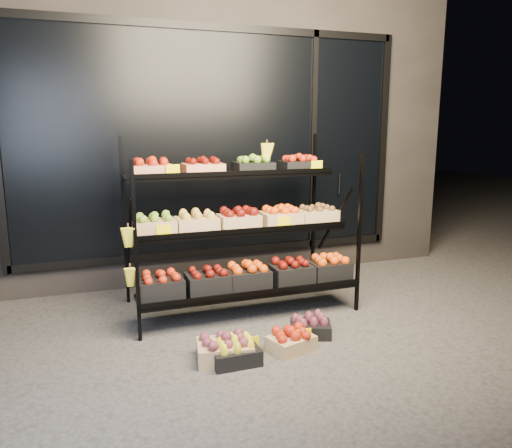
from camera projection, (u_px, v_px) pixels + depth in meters
name	position (u px, v px, depth m)	size (l,w,h in m)	color
ground	(263.00, 332.00, 4.31)	(24.00, 24.00, 0.00)	#514F4C
building	(193.00, 125.00, 6.36)	(6.00, 2.08, 3.50)	#2D2826
display_rack	(240.00, 229.00, 4.71)	(2.18, 1.02, 1.70)	black
tag_floor_a	(251.00, 349.00, 3.85)	(0.13, 0.01, 0.12)	#FFE900
tag_floor_b	(303.00, 341.00, 3.99)	(0.13, 0.01, 0.12)	#FFE900
floor_crate_left	(225.00, 348.00, 3.78)	(0.46, 0.37, 0.21)	tan
floor_crate_midleft	(235.00, 352.00, 3.73)	(0.36, 0.26, 0.19)	black
floor_crate_midright	(291.00, 340.00, 3.95)	(0.40, 0.34, 0.18)	tan
floor_crate_right	(310.00, 326.00, 4.22)	(0.40, 0.36, 0.18)	black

